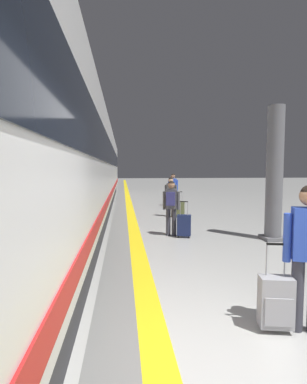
{
  "coord_description": "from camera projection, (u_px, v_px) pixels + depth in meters",
  "views": [
    {
      "loc": [
        -0.96,
        -2.25,
        1.92
      ],
      "look_at": [
        -0.07,
        6.25,
        1.26
      ],
      "focal_mm": 27.74,
      "sensor_mm": 36.0,
      "label": 1
    }
  ],
  "objects": [
    {
      "name": "tactile_edge_band",
      "position": [
        122.0,
        215.0,
        12.29
      ],
      "size": [
        0.73,
        80.0,
        0.01
      ],
      "primitive_type": "cube",
      "color": "slate",
      "rests_on": "ground"
    },
    {
      "name": "platform_pillar",
      "position": [
        274.0,
        176.0,
        7.95
      ],
      "size": [
        0.56,
        0.56,
        3.6
      ],
      "color": "slate",
      "rests_on": "ground"
    },
    {
      "name": "rolling_suitcase_foreground",
      "position": [
        276.0,
        302.0,
        3.5
      ],
      "size": [
        0.42,
        0.3,
        1.05
      ],
      "color": "#9E9EA3",
      "rests_on": "ground"
    },
    {
      "name": "suitcase_near",
      "position": [
        184.0,
        225.0,
        8.32
      ],
      "size": [
        0.43,
        0.32,
        1.03
      ],
      "color": "#19234C",
      "rests_on": "ground"
    },
    {
      "name": "suitcase_mid",
      "position": [
        180.0,
        209.0,
        11.77
      ],
      "size": [
        0.43,
        0.33,
        1.04
      ],
      "color": "#596038",
      "rests_on": "ground"
    },
    {
      "name": "passenger_near",
      "position": [
        171.0,
        203.0,
        8.49
      ],
      "size": [
        0.48,
        0.37,
        1.59
      ],
      "color": "#383842",
      "rests_on": "ground"
    },
    {
      "name": "high_speed_train",
      "position": [
        68.0,
        152.0,
        10.34
      ],
      "size": [
        2.94,
        31.9,
        4.97
      ],
      "color": "#38383D",
      "rests_on": "ground"
    },
    {
      "name": "passenger_far",
      "position": [
        173.0,
        187.0,
        15.39
      ],
      "size": [
        0.53,
        0.22,
        1.69
      ],
      "color": "brown",
      "rests_on": "ground"
    },
    {
      "name": "duffel_bag_far",
      "position": [
        168.0,
        204.0,
        15.09
      ],
      "size": [
        0.44,
        0.26,
        0.36
      ],
      "color": "black",
      "rests_on": "ground"
    },
    {
      "name": "passenger_mid",
      "position": [
        171.0,
        194.0,
        11.91
      ],
      "size": [
        0.48,
        0.28,
        1.59
      ],
      "color": "brown",
      "rests_on": "ground"
    },
    {
      "name": "safety_line_strip",
      "position": [
        131.0,
        215.0,
        12.33
      ],
      "size": [
        0.36,
        80.0,
        0.01
      ],
      "primitive_type": "cube",
      "color": "yellow",
      "rests_on": "ground"
    }
  ]
}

